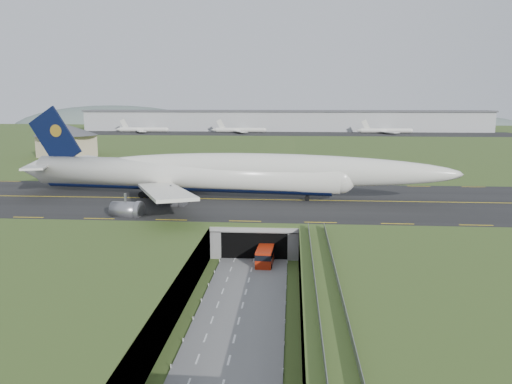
{
  "coord_description": "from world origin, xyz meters",
  "views": [
    {
      "loc": [
        6.68,
        -78.19,
        28.24
      ],
      "look_at": [
        -0.55,
        20.0,
        10.27
      ],
      "focal_mm": 35.0,
      "sensor_mm": 36.0,
      "label": 1
    }
  ],
  "objects": [
    {
      "name": "taxiway",
      "position": [
        0.0,
        33.0,
        6.09
      ],
      "size": [
        800.0,
        44.0,
        0.18
      ],
      "primitive_type": "cube",
      "color": "black",
      "rests_on": "airfield_deck"
    },
    {
      "name": "shuttle_tram",
      "position": [
        2.13,
        5.56,
        1.66
      ],
      "size": [
        3.18,
        7.5,
        3.01
      ],
      "rotation": [
        0.0,
        0.0,
        -0.06
      ],
      "color": "#A8220B",
      "rests_on": "ground"
    },
    {
      "name": "trench_road",
      "position": [
        0.0,
        -7.5,
        0.1
      ],
      "size": [
        12.0,
        75.0,
        0.2
      ],
      "primitive_type": "cube",
      "color": "slate",
      "rests_on": "ground"
    },
    {
      "name": "jumbo_jet",
      "position": [
        -11.24,
        34.82,
        11.88
      ],
      "size": [
        105.18,
        65.28,
        21.76
      ],
      "rotation": [
        0.0,
        0.0,
        -0.13
      ],
      "color": "silver",
      "rests_on": "ground"
    },
    {
      "name": "ground",
      "position": [
        0.0,
        0.0,
        0.0
      ],
      "size": [
        900.0,
        900.0,
        0.0
      ],
      "primitive_type": "plane",
      "color": "#3A5321",
      "rests_on": "ground"
    },
    {
      "name": "service_building",
      "position": [
        -83.94,
        116.09,
        13.85
      ],
      "size": [
        31.84,
        31.84,
        13.26
      ],
      "rotation": [
        0.0,
        0.0,
        -0.4
      ],
      "color": "#C4AF8D",
      "rests_on": "ground"
    },
    {
      "name": "tunnel_portal",
      "position": [
        0.0,
        16.71,
        3.33
      ],
      "size": [
        17.0,
        22.3,
        6.0
      ],
      "color": "gray",
      "rests_on": "ground"
    },
    {
      "name": "guideway",
      "position": [
        11.0,
        -19.11,
        5.32
      ],
      "size": [
        3.0,
        53.0,
        7.05
      ],
      "color": "#A8A8A3",
      "rests_on": "ground"
    },
    {
      "name": "distant_hills",
      "position": [
        64.38,
        430.0,
        -4.0
      ],
      "size": [
        700.0,
        91.0,
        60.0
      ],
      "color": "slate",
      "rests_on": "ground"
    },
    {
      "name": "cargo_terminal",
      "position": [
        -0.19,
        299.41,
        13.96
      ],
      "size": [
        320.0,
        67.0,
        15.6
      ],
      "color": "#B2B2B2",
      "rests_on": "ground"
    },
    {
      "name": "airfield_deck",
      "position": [
        0.0,
        0.0,
        3.0
      ],
      "size": [
        800.0,
        800.0,
        6.0
      ],
      "primitive_type": "cube",
      "color": "gray",
      "rests_on": "ground"
    }
  ]
}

